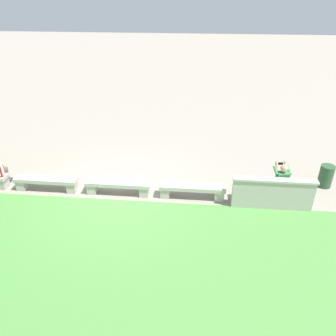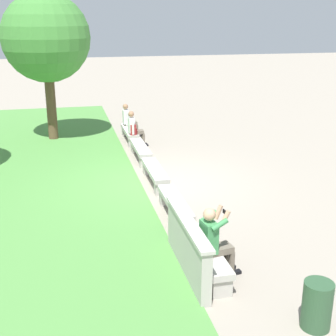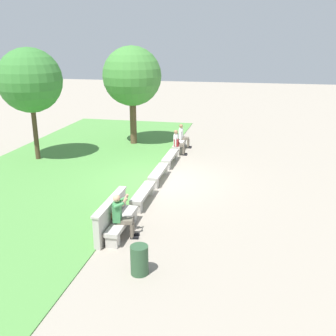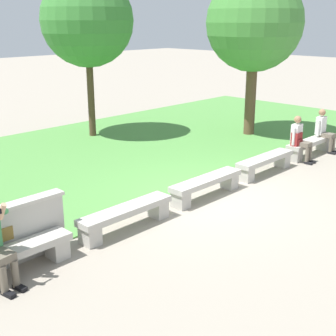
{
  "view_description": "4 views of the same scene",
  "coord_description": "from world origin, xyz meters",
  "px_view_note": "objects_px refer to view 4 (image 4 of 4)",
  "views": [
    {
      "loc": [
        -2.39,
        8.49,
        5.78
      ],
      "look_at": [
        -1.57,
        -0.08,
        0.97
      ],
      "focal_mm": 35.0,
      "sensor_mm": 36.0,
      "label": 1
    },
    {
      "loc": [
        -11.87,
        2.36,
        4.45
      ],
      "look_at": [
        -0.84,
        -0.18,
        0.71
      ],
      "focal_mm": 50.0,
      "sensor_mm": 36.0,
      "label": 2
    },
    {
      "loc": [
        -14.66,
        -3.52,
        5.45
      ],
      "look_at": [
        -1.15,
        -0.64,
        0.95
      ],
      "focal_mm": 42.0,
      "sensor_mm": 36.0,
      "label": 3
    },
    {
      "loc": [
        -7.52,
        -6.11,
        3.75
      ],
      "look_at": [
        -1.24,
        -0.03,
        0.97
      ],
      "focal_mm": 50.0,
      "sensor_mm": 36.0,
      "label": 4
    }
  ],
  "objects_px": {
    "person_companion": "(324,129)",
    "bench_main": "(10,259)",
    "bench_far": "(265,162)",
    "bench_mid": "(206,184)",
    "backpack": "(297,139)",
    "person_distant": "(300,138)",
    "tree_left_background": "(254,23)",
    "tree_behind_wall": "(87,21)",
    "bench_near": "(126,215)",
    "bench_end": "(310,145)"
  },
  "relations": [
    {
      "from": "bench_near",
      "to": "bench_mid",
      "type": "relative_size",
      "value": 1.0
    },
    {
      "from": "bench_main",
      "to": "person_companion",
      "type": "height_order",
      "value": "person_companion"
    },
    {
      "from": "person_distant",
      "to": "backpack",
      "type": "xyz_separation_m",
      "value": [
        -0.06,
        0.05,
        -0.05
      ]
    },
    {
      "from": "bench_main",
      "to": "bench_near",
      "type": "height_order",
      "value": "same"
    },
    {
      "from": "backpack",
      "to": "tree_behind_wall",
      "type": "xyz_separation_m",
      "value": [
        -2.12,
        6.37,
        3.09
      ]
    },
    {
      "from": "bench_near",
      "to": "bench_end",
      "type": "xyz_separation_m",
      "value": [
        6.98,
        0.0,
        0.0
      ]
    },
    {
      "from": "bench_far",
      "to": "person_distant",
      "type": "relative_size",
      "value": 1.61
    },
    {
      "from": "bench_main",
      "to": "person_distant",
      "type": "relative_size",
      "value": 1.61
    },
    {
      "from": "bench_end",
      "to": "person_distant",
      "type": "relative_size",
      "value": 1.61
    },
    {
      "from": "bench_mid",
      "to": "bench_far",
      "type": "distance_m",
      "value": 2.33
    },
    {
      "from": "bench_mid",
      "to": "tree_left_background",
      "type": "distance_m",
      "value": 7.04
    },
    {
      "from": "person_companion",
      "to": "bench_end",
      "type": "bearing_deg",
      "value": 174.26
    },
    {
      "from": "bench_far",
      "to": "backpack",
      "type": "height_order",
      "value": "backpack"
    },
    {
      "from": "bench_mid",
      "to": "bench_end",
      "type": "relative_size",
      "value": 1.0
    },
    {
      "from": "bench_end",
      "to": "tree_left_background",
      "type": "relative_size",
      "value": 0.39
    },
    {
      "from": "bench_near",
      "to": "tree_behind_wall",
      "type": "height_order",
      "value": "tree_behind_wall"
    },
    {
      "from": "bench_main",
      "to": "bench_end",
      "type": "distance_m",
      "value": 9.31
    },
    {
      "from": "bench_far",
      "to": "bench_mid",
      "type": "bearing_deg",
      "value": 180.0
    },
    {
      "from": "person_companion",
      "to": "backpack",
      "type": "distance_m",
      "value": 1.47
    },
    {
      "from": "bench_mid",
      "to": "bench_end",
      "type": "bearing_deg",
      "value": 0.0
    },
    {
      "from": "bench_mid",
      "to": "backpack",
      "type": "distance_m",
      "value": 3.86
    },
    {
      "from": "bench_near",
      "to": "tree_behind_wall",
      "type": "relative_size",
      "value": 0.39
    },
    {
      "from": "bench_far",
      "to": "bench_end",
      "type": "distance_m",
      "value": 2.33
    },
    {
      "from": "bench_far",
      "to": "backpack",
      "type": "bearing_deg",
      "value": -0.46
    },
    {
      "from": "bench_near",
      "to": "tree_behind_wall",
      "type": "distance_m",
      "value": 8.28
    },
    {
      "from": "bench_main",
      "to": "bench_end",
      "type": "relative_size",
      "value": 1.0
    },
    {
      "from": "bench_far",
      "to": "person_companion",
      "type": "xyz_separation_m",
      "value": [
        2.99,
        -0.07,
        0.37
      ]
    },
    {
      "from": "bench_near",
      "to": "tree_behind_wall",
      "type": "bearing_deg",
      "value": 57.51
    },
    {
      "from": "bench_far",
      "to": "tree_left_background",
      "type": "distance_m",
      "value": 5.39
    },
    {
      "from": "person_companion",
      "to": "bench_main",
      "type": "bearing_deg",
      "value": 179.62
    },
    {
      "from": "bench_far",
      "to": "bench_end",
      "type": "relative_size",
      "value": 1.0
    },
    {
      "from": "bench_main",
      "to": "tree_behind_wall",
      "type": "bearing_deg",
      "value": 44.92
    },
    {
      "from": "bench_end",
      "to": "bench_near",
      "type": "bearing_deg",
      "value": 180.0
    },
    {
      "from": "tree_left_background",
      "to": "bench_far",
      "type": "bearing_deg",
      "value": -139.87
    },
    {
      "from": "bench_mid",
      "to": "backpack",
      "type": "bearing_deg",
      "value": -0.18
    },
    {
      "from": "bench_mid",
      "to": "bench_near",
      "type": "bearing_deg",
      "value": 180.0
    },
    {
      "from": "bench_far",
      "to": "tree_behind_wall",
      "type": "xyz_separation_m",
      "value": [
        -0.61,
        6.36,
        3.41
      ]
    },
    {
      "from": "tree_left_background",
      "to": "bench_main",
      "type": "bearing_deg",
      "value": -165.04
    },
    {
      "from": "bench_main",
      "to": "tree_left_background",
      "type": "bearing_deg",
      "value": 14.96
    },
    {
      "from": "bench_far",
      "to": "tree_left_background",
      "type": "xyz_separation_m",
      "value": [
        3.24,
        2.73,
        3.33
      ]
    },
    {
      "from": "person_companion",
      "to": "tree_behind_wall",
      "type": "bearing_deg",
      "value": 119.21
    },
    {
      "from": "bench_main",
      "to": "bench_far",
      "type": "xyz_separation_m",
      "value": [
        6.98,
        0.0,
        0.0
      ]
    },
    {
      "from": "bench_main",
      "to": "backpack",
      "type": "relative_size",
      "value": 4.73
    },
    {
      "from": "bench_mid",
      "to": "bench_main",
      "type": "bearing_deg",
      "value": 180.0
    },
    {
      "from": "bench_near",
      "to": "bench_mid",
      "type": "xyz_separation_m",
      "value": [
        2.33,
        0.0,
        0.0
      ]
    },
    {
      "from": "person_distant",
      "to": "tree_left_background",
      "type": "xyz_separation_m",
      "value": [
        1.66,
        2.8,
        2.96
      ]
    },
    {
      "from": "bench_mid",
      "to": "bench_end",
      "type": "height_order",
      "value": "same"
    },
    {
      "from": "bench_near",
      "to": "backpack",
      "type": "bearing_deg",
      "value": -0.11
    },
    {
      "from": "bench_main",
      "to": "bench_mid",
      "type": "relative_size",
      "value": 1.0
    },
    {
      "from": "bench_main",
      "to": "bench_end",
      "type": "xyz_separation_m",
      "value": [
        9.31,
        0.0,
        0.0
      ]
    }
  ]
}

